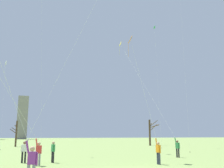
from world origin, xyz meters
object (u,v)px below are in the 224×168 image
object	(u,v)px
kite_flyer_midfield_center_orange	(154,135)
bystander_far_off_by_trees	(53,151)
kite_flyer_foreground_right_red	(17,116)
distant_kite_high_overhead_white	(5,69)
kite_flyer_far_back_pink	(42,113)
distant_kite_drifting_right_green	(155,42)
kite_flyer_midfield_left_teal	(14,111)
kite_flyer_foreground_left_yellow	(169,133)
bare_tree_left_of_center	(150,131)
distant_kite_drifting_left_blue	(42,21)
bare_tree_rightmost	(16,133)

from	to	relation	value
kite_flyer_midfield_center_orange	bystander_far_off_by_trees	distance (m)	7.93
kite_flyer_foreground_right_red	distant_kite_high_overhead_white	bearing A→B (deg)	95.08
kite_flyer_far_back_pink	distant_kite_drifting_right_green	world-z (taller)	distant_kite_drifting_right_green
kite_flyer_far_back_pink	distant_kite_high_overhead_white	distance (m)	28.37
kite_flyer_foreground_right_red	distant_kite_high_overhead_white	size ratio (longest dim) A/B	1.06
kite_flyer_far_back_pink	kite_flyer_midfield_left_teal	bearing A→B (deg)	-102.20
kite_flyer_foreground_left_yellow	bare_tree_left_of_center	distance (m)	28.72
bystander_far_off_by_trees	distant_kite_drifting_right_green	distance (m)	35.06
kite_flyer_midfield_left_teal	bystander_far_off_by_trees	bearing A→B (deg)	71.72
bystander_far_off_by_trees	distant_kite_drifting_left_blue	bearing A→B (deg)	93.56
kite_flyer_midfield_center_orange	distant_kite_drifting_right_green	world-z (taller)	distant_kite_drifting_right_green
kite_flyer_far_back_pink	distant_kite_drifting_left_blue	world-z (taller)	kite_flyer_far_back_pink
kite_flyer_far_back_pink	distant_kite_high_overhead_white	world-z (taller)	kite_flyer_far_back_pink
kite_flyer_foreground_right_red	bystander_far_off_by_trees	bearing A→B (deg)	42.76
kite_flyer_midfield_center_orange	distant_kite_high_overhead_white	distance (m)	34.60
kite_flyer_far_back_pink	bare_tree_left_of_center	distance (m)	36.76
kite_flyer_midfield_left_teal	kite_flyer_far_back_pink	xyz separation A→B (m)	(2.01, 9.30, 0.69)
kite_flyer_foreground_right_red	bystander_far_off_by_trees	xyz separation A→B (m)	(2.79, 2.58, -2.48)
distant_kite_drifting_right_green	bare_tree_rightmost	bearing A→B (deg)	155.53
kite_flyer_far_back_pink	kite_flyer_foreground_left_yellow	distance (m)	12.72
kite_flyer_midfield_center_orange	kite_flyer_foreground_right_red	bearing A→B (deg)	175.04
kite_flyer_midfield_left_teal	kite_flyer_far_back_pink	world-z (taller)	kite_flyer_far_back_pink
bare_tree_left_of_center	kite_flyer_foreground_left_yellow	bearing A→B (deg)	-114.14
kite_flyer_far_back_pink	distant_kite_drifting_left_blue	xyz separation A→B (m)	(0.21, 10.66, 12.57)
kite_flyer_midfield_left_teal	kite_flyer_foreground_left_yellow	world-z (taller)	kite_flyer_foreground_left_yellow
kite_flyer_foreground_right_red	bare_tree_left_of_center	distance (m)	40.31
kite_flyer_midfield_left_teal	kite_flyer_foreground_left_yellow	size ratio (longest dim) A/B	0.79
kite_flyer_midfield_center_orange	kite_flyer_foreground_left_yellow	world-z (taller)	kite_flyer_foreground_left_yellow
kite_flyer_foreground_left_yellow	distant_kite_drifting_right_green	distance (m)	27.32
bare_tree_rightmost	kite_flyer_midfield_left_teal	bearing A→B (deg)	-89.98
kite_flyer_far_back_pink	distant_kite_drifting_left_blue	size ratio (longest dim) A/B	1.07
kite_flyer_foreground_left_yellow	bystander_far_off_by_trees	world-z (taller)	kite_flyer_foreground_left_yellow
bare_tree_left_of_center	kite_flyer_midfield_left_teal	bearing A→B (deg)	-125.51
distant_kite_drifting_left_blue	bare_tree_left_of_center	distance (m)	32.41
kite_flyer_foreground_left_yellow	bare_tree_rightmost	distance (m)	33.26
bystander_far_off_by_trees	bare_tree_rightmost	bearing A→B (deg)	95.27
bystander_far_off_by_trees	distant_kite_drifting_right_green	xyz separation A→B (m)	(21.16, 20.78, 18.70)
distant_kite_drifting_right_green	kite_flyer_far_back_pink	bearing A→B (deg)	-137.38
kite_flyer_foreground_right_red	distant_kite_drifting_left_blue	world-z (taller)	distant_kite_drifting_left_blue
kite_flyer_midfield_center_orange	kite_flyer_far_back_pink	bearing A→B (deg)	153.76
kite_flyer_midfield_left_teal	bystander_far_off_by_trees	size ratio (longest dim) A/B	7.10
kite_flyer_midfield_left_teal	kite_flyer_foreground_left_yellow	distance (m)	18.06
bare_tree_left_of_center	distant_kite_drifting_right_green	bearing A→B (deg)	-107.09
bare_tree_rightmost	kite_flyer_foreground_left_yellow	bearing A→B (deg)	-64.01
kite_flyer_far_back_pink	kite_flyer_foreground_right_red	distance (m)	3.63
kite_flyer_foreground_right_red	bystander_far_off_by_trees	world-z (taller)	kite_flyer_foreground_right_red
distant_kite_drifting_right_green	bare_tree_rightmost	size ratio (longest dim) A/B	4.86
kite_flyer_midfield_left_teal	kite_flyer_far_back_pink	size ratio (longest dim) A/B	0.53
bystander_far_off_by_trees	distant_kite_drifting_right_green	world-z (taller)	distant_kite_drifting_right_green
kite_flyer_midfield_center_orange	bare_tree_rightmost	world-z (taller)	kite_flyer_midfield_center_orange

